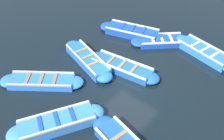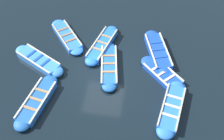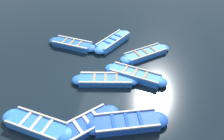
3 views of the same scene
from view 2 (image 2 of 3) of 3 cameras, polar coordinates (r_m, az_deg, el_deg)
ground_plane at (r=15.01m, az=-1.99°, el=-0.81°), size 120.00×120.00×0.00m
boat_centre at (r=15.99m, az=-15.67°, el=1.99°), size 2.42×3.63×0.47m
boat_far_corner at (r=16.33m, az=-2.16°, el=5.49°), size 3.81×1.69×0.45m
boat_mid_row at (r=15.06m, az=10.97°, el=-0.91°), size 2.95×2.98×0.37m
boat_inner_gap at (r=14.22m, az=-16.05°, el=-6.55°), size 3.72×1.49×0.42m
boat_outer_right at (r=16.15m, az=9.97°, el=3.94°), size 3.94×2.07×0.44m
boat_stern_in at (r=15.19m, az=-0.66°, el=1.00°), size 3.86×1.47×0.39m
boat_drifting at (r=13.77m, az=12.80°, el=-8.10°), size 3.74×1.54×0.44m
boat_outer_left at (r=17.20m, az=-9.79°, el=7.23°), size 3.41×3.00×0.36m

